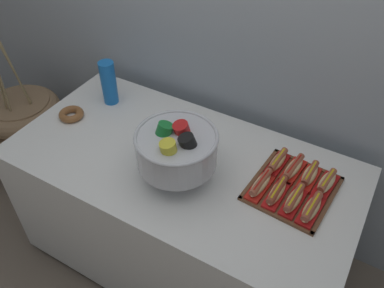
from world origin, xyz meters
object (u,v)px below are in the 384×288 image
(hot_dog_3, at_px, (311,209))
(punch_bowl, at_px, (177,149))
(buffet_table, at_px, (182,211))
(donut, at_px, (71,114))
(hot_dog_5, at_px, (293,169))
(cup_stack, at_px, (109,83))
(hot_dog_1, at_px, (277,192))
(hot_dog_2, at_px, (294,200))
(hot_dog_7, at_px, (326,183))
(serving_tray, at_px, (292,189))
(hot_dog_4, at_px, (277,162))
(hot_dog_6, at_px, (309,175))
(floor_vase, at_px, (31,138))
(hot_dog_0, at_px, (260,185))

(hot_dog_3, xyz_separation_m, punch_bowl, (-0.57, -0.09, 0.13))
(buffet_table, relative_size, donut, 12.71)
(hot_dog_5, height_order, cup_stack, cup_stack)
(buffet_table, height_order, cup_stack, cup_stack)
(cup_stack, bearing_deg, hot_dog_3, -10.13)
(hot_dog_1, distance_m, hot_dog_2, 0.08)
(buffet_table, relative_size, hot_dog_2, 9.22)
(hot_dog_7, distance_m, donut, 1.29)
(hot_dog_2, bearing_deg, punch_bowl, -169.47)
(buffet_table, relative_size, hot_dog_3, 9.05)
(buffet_table, xyz_separation_m, cup_stack, (-0.56, 0.20, 0.49))
(serving_tray, relative_size, donut, 3.01)
(hot_dog_3, relative_size, punch_bowl, 0.51)
(hot_dog_3, distance_m, hot_dog_4, 0.28)
(hot_dog_4, bearing_deg, hot_dog_1, -69.77)
(hot_dog_5, relative_size, hot_dog_6, 1.12)
(hot_dog_6, bearing_deg, hot_dog_3, -69.77)
(hot_dog_4, relative_size, hot_dog_7, 0.99)
(buffet_table, height_order, hot_dog_3, hot_dog_3)
(hot_dog_5, height_order, donut, hot_dog_5)
(hot_dog_4, bearing_deg, floor_vase, -177.52)
(punch_bowl, bearing_deg, hot_dog_2, 10.53)
(hot_dog_6, bearing_deg, hot_dog_0, -136.49)
(hot_dog_6, bearing_deg, buffet_table, -163.25)
(serving_tray, bearing_deg, cup_stack, 173.63)
(serving_tray, relative_size, hot_dog_2, 2.18)
(punch_bowl, bearing_deg, hot_dog_4, 36.80)
(hot_dog_4, distance_m, donut, 1.07)
(hot_dog_4, xyz_separation_m, punch_bowl, (-0.36, -0.27, 0.13))
(hot_dog_0, xyz_separation_m, donut, (-1.04, -0.02, -0.02))
(punch_bowl, distance_m, cup_stack, 0.67)
(buffet_table, distance_m, hot_dog_3, 0.73)
(buffet_table, distance_m, hot_dog_4, 0.59)
(hot_dog_1, bearing_deg, hot_dog_7, 43.51)
(hot_dog_7, height_order, cup_stack, cup_stack)
(hot_dog_4, distance_m, hot_dog_5, 0.08)
(hot_dog_2, relative_size, donut, 1.38)
(hot_dog_2, bearing_deg, floor_vase, 176.68)
(hot_dog_0, distance_m, hot_dog_4, 0.17)
(hot_dog_0, xyz_separation_m, hot_dog_7, (0.24, 0.15, -0.00))
(floor_vase, bearing_deg, hot_dog_7, 1.68)
(hot_dog_0, distance_m, cup_stack, 0.97)
(hot_dog_4, relative_size, hot_dog_5, 0.93)
(hot_dog_1, xyz_separation_m, hot_dog_6, (0.09, 0.16, 0.00))
(hot_dog_2, height_order, hot_dog_3, hot_dog_2)
(buffet_table, xyz_separation_m, floor_vase, (-1.26, 0.10, -0.12))
(floor_vase, xyz_separation_m, donut, (0.60, -0.11, 0.51))
(hot_dog_6, distance_m, donut, 1.21)
(hot_dog_3, distance_m, hot_dog_6, 0.18)
(hot_dog_4, height_order, punch_bowl, punch_bowl)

